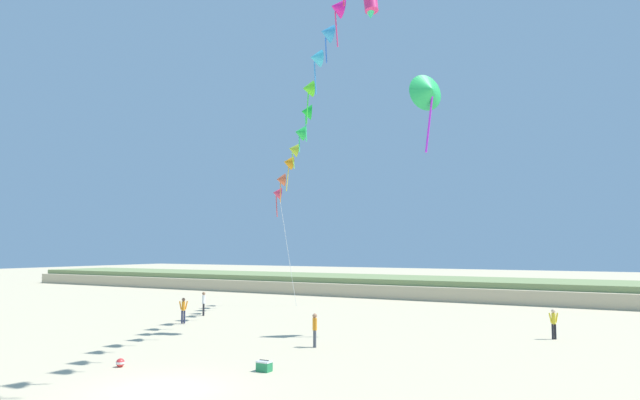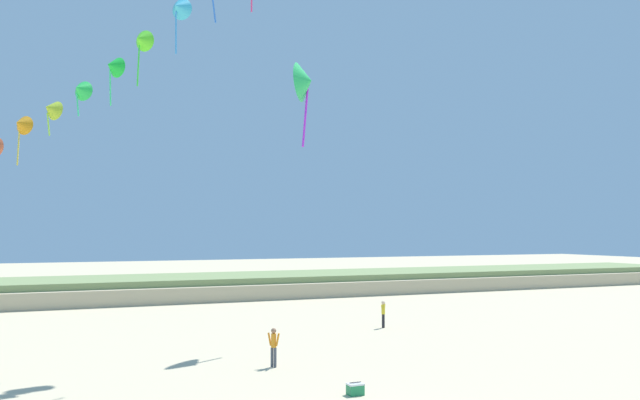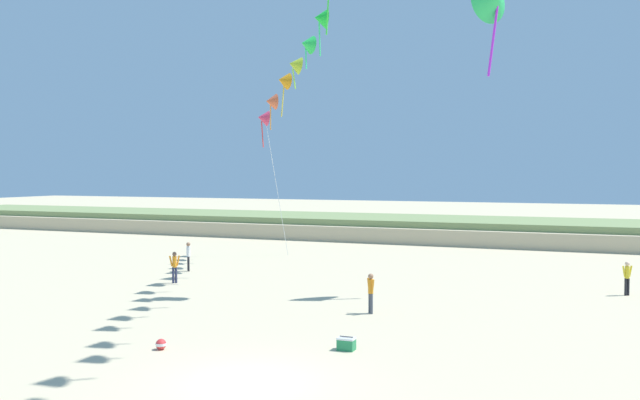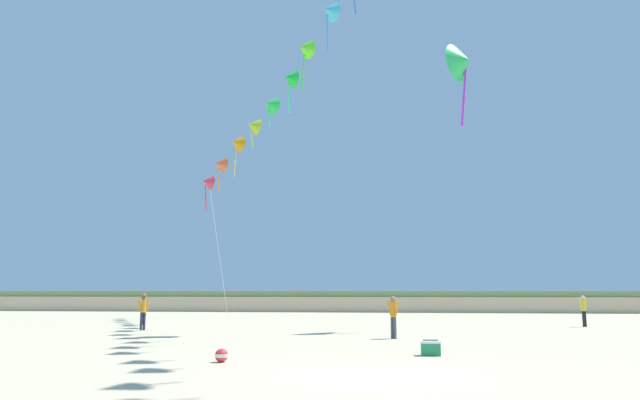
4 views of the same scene
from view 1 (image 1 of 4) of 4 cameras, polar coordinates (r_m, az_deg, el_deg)
The scene contains 11 objects.
ground_plane at distance 21.83m, azimuth -15.73°, elevation -17.84°, with size 240.00×240.00×0.00m, color beige.
dune_ridge at distance 60.04m, azimuth 15.04°, elevation -8.53°, with size 120.00×11.99×1.87m.
person_near_left at distance 34.40m, azimuth 22.33°, elevation -11.20°, with size 0.50×0.42×1.64m.
person_near_right at distance 29.43m, azimuth -0.53°, elevation -12.65°, with size 0.47×0.48×1.69m.
person_mid_center at distance 39.48m, azimuth -13.51°, elevation -10.52°, with size 0.48×0.47×1.68m.
person_far_left at distance 43.63m, azimuth -11.56°, elevation -9.96°, with size 0.42×0.55×1.74m.
kite_banner_string at distance 35.33m, azimuth 0.98°, elevation 17.56°, with size 25.53×27.03×27.71m.
large_kite_low_lead at distance 34.50m, azimuth 10.80°, elevation 10.66°, with size 2.08×2.29×4.79m.
large_kite_mid_trail at distance 37.24m, azimuth 5.07°, elevation 19.33°, with size 1.42×1.38×2.24m.
beach_cooler at distance 24.12m, azimuth -5.60°, elevation -16.21°, with size 0.58×0.41×0.46m.
beach_ball at distance 26.24m, azimuth -19.34°, elevation -15.10°, with size 0.36×0.36×0.36m.
Camera 1 is at (14.96, -15.10, 4.98)m, focal length 32.00 mm.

